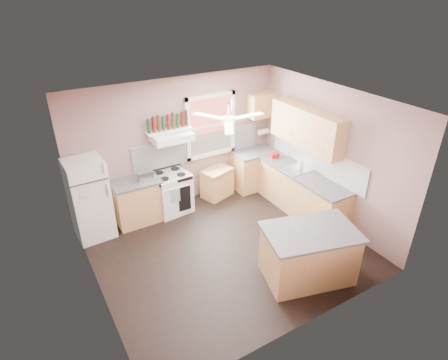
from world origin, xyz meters
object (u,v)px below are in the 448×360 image
stove (171,192)px  cart (217,183)px  refrigerator (90,199)px  toaster (145,176)px  island (308,255)px

stove → cart: size_ratio=1.31×
refrigerator → cart: bearing=-0.7°
toaster → cart: (1.65, 0.12, -0.66)m
refrigerator → toaster: size_ratio=5.56×
refrigerator → cart: size_ratio=2.37×
cart → island: island is taller
refrigerator → stove: refrigerator is taller
cart → island: size_ratio=0.48×
refrigerator → toaster: 1.10m
island → refrigerator: bearing=148.1°
toaster → cart: size_ratio=0.43×
toaster → stove: (0.53, 0.07, -0.56)m
toaster → stove: 0.78m
toaster → island: (1.62, -2.89, -0.56)m
toaster → island: size_ratio=0.21×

